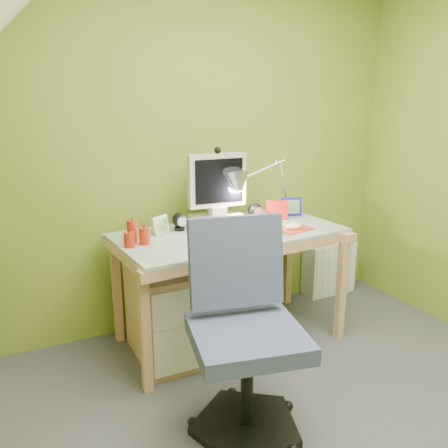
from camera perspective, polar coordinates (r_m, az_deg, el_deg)
name	(u,v)px	position (r m, az deg, el deg)	size (l,w,h in m)	color
wall_back	(184,151)	(3.17, -4.87, 8.76)	(3.20, 0.01, 2.40)	olive
desk	(230,287)	(3.06, 0.67, -7.55)	(1.39, 0.69, 0.74)	tan
monitor	(217,183)	(3.03, -0.84, 4.90)	(0.39, 0.23, 0.54)	#BBB3A8
speaker_left	(179,221)	(2.96, -5.39, 0.30)	(0.09, 0.09, 0.11)	black
speaker_right	(255,212)	(3.18, 3.73, 1.49)	(0.10, 0.10, 0.12)	black
keyboard	(228,237)	(2.78, 0.53, -1.60)	(0.42, 0.13, 0.02)	silver
mousepad	(294,229)	(3.01, 8.38, -0.57)	(0.23, 0.16, 0.01)	red
mouse	(294,226)	(3.00, 8.39, -0.28)	(0.11, 0.07, 0.04)	white
amber_tumbler	(261,223)	(2.94, 4.53, 0.08)	(0.07, 0.07, 0.10)	#983116
candle_cluster	(134,233)	(2.72, -10.76, -1.08)	(0.17, 0.15, 0.13)	#AB2A0E
photo_frame_red	(277,210)	(3.22, 6.40, 1.70)	(0.15, 0.02, 0.13)	red
photo_frame_blue	(291,207)	(3.33, 8.06, 2.09)	(0.15, 0.02, 0.12)	navy
photo_frame_green	(161,225)	(2.90, -7.65, -0.11)	(0.13, 0.02, 0.11)	#B5C386
desk_lamp	(277,175)	(3.24, 6.40, 5.84)	(0.54, 0.23, 0.58)	silver
task_chair	(248,333)	(2.22, 2.87, -13.00)	(0.57, 0.57, 1.03)	#3F4668
radiator	(329,268)	(3.91, 12.48, -5.19)	(0.42, 0.17, 0.42)	silver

